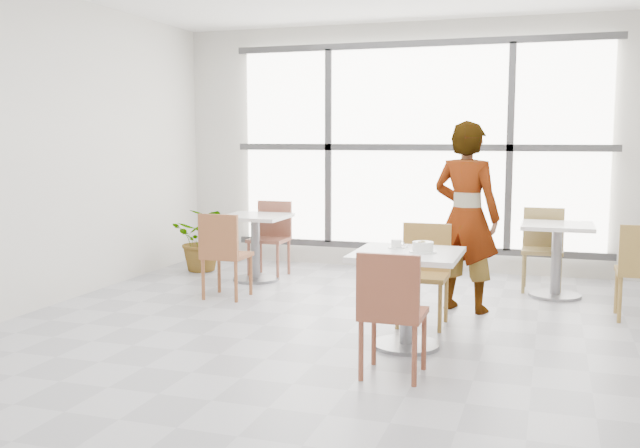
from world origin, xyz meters
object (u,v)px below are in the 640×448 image
(chair_far, at_px, (424,267))
(bg_table_left, at_px, (255,238))
(bg_chair_left_far, at_px, (271,233))
(person, at_px, (466,217))
(bg_table_right, at_px, (557,250))
(bg_chair_left_near, at_px, (223,250))
(oatmeal_bowl, at_px, (423,247))
(bg_chair_right_far, at_px, (543,243))
(chair_near, at_px, (391,306))
(plant_left, at_px, (204,239))
(coffee_cup, at_px, (397,244))
(main_table, at_px, (407,281))

(chair_far, bearing_deg, bg_table_left, 149.09)
(bg_chair_left_far, bearing_deg, person, -24.01)
(chair_far, relative_size, bg_table_right, 1.16)
(bg_table_right, relative_size, bg_chair_left_near, 0.86)
(person, bearing_deg, bg_table_right, -114.96)
(oatmeal_bowl, bearing_deg, bg_table_left, 138.00)
(person, height_order, bg_chair_right_far, person)
(chair_near, height_order, plant_left, chair_near)
(coffee_cup, distance_m, bg_table_left, 2.78)
(coffee_cup, relative_size, bg_table_left, 0.21)
(coffee_cup, height_order, plant_left, coffee_cup)
(oatmeal_bowl, height_order, bg_chair_left_far, bg_chair_left_far)
(bg_table_left, bearing_deg, bg_table_right, 3.13)
(oatmeal_bowl, relative_size, bg_chair_left_near, 0.24)
(main_table, relative_size, bg_table_right, 1.07)
(coffee_cup, xyz_separation_m, bg_table_left, (-2.02, 1.89, -0.29))
(bg_chair_left_near, xyz_separation_m, bg_chair_left_far, (-0.02, 1.33, 0.00))
(chair_near, xyz_separation_m, chair_far, (-0.04, 1.52, 0.00))
(chair_near, height_order, person, person)
(chair_far, bearing_deg, bg_chair_right_far, 61.71)
(oatmeal_bowl, xyz_separation_m, bg_chair_left_near, (-2.19, 1.06, -0.29))
(oatmeal_bowl, bearing_deg, bg_chair_left_near, 154.15)
(oatmeal_bowl, xyz_separation_m, bg_table_left, (-2.26, 2.03, -0.31))
(coffee_cup, distance_m, bg_table_right, 2.42)
(oatmeal_bowl, bearing_deg, chair_near, -95.49)
(bg_chair_right_far, bearing_deg, oatmeal_bowl, -108.50)
(chair_near, xyz_separation_m, bg_table_left, (-2.18, 2.80, -0.01))
(main_table, xyz_separation_m, plant_left, (-2.97, 2.38, -0.14))
(bg_table_left, bearing_deg, person, -16.03)
(chair_far, bearing_deg, plant_left, 151.28)
(main_table, distance_m, oatmeal_bowl, 0.30)
(bg_chair_left_near, height_order, plant_left, bg_chair_left_near)
(person, bearing_deg, chair_near, 101.47)
(bg_table_left, xyz_separation_m, bg_table_right, (3.24, 0.18, 0.00))
(chair_near, relative_size, person, 0.49)
(coffee_cup, bearing_deg, bg_table_right, 59.42)
(bg_table_right, distance_m, plant_left, 4.08)
(bg_table_left, height_order, bg_chair_left_far, bg_chair_left_far)
(chair_far, bearing_deg, chair_near, -88.54)
(bg_chair_left_near, xyz_separation_m, bg_chair_right_far, (3.04, 1.47, 0.00))
(chair_far, bearing_deg, bg_table_right, 53.08)
(main_table, xyz_separation_m, bg_table_left, (-2.14, 2.04, -0.04))
(person, relative_size, bg_chair_right_far, 2.04)
(oatmeal_bowl, distance_m, plant_left, 3.92)
(bg_table_right, bearing_deg, main_table, -116.53)
(bg_table_right, height_order, bg_chair_right_far, bg_chair_right_far)
(main_table, height_order, person, person)
(chair_far, xyz_separation_m, bg_chair_right_far, (0.96, 1.78, 0.00))
(chair_far, relative_size, person, 0.49)
(bg_chair_left_near, xyz_separation_m, plant_left, (-0.90, 1.32, -0.11))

